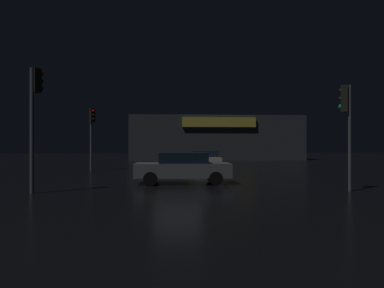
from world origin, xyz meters
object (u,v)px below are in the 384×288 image
Objects in this scene: traffic_signal_opposite at (92,128)px; car_far at (183,167)px; store_building at (215,138)px; car_near at (205,160)px; traffic_signal_main at (35,107)px; traffic_signal_cross_left at (346,112)px.

car_far is at bearing -56.56° from traffic_signal_opposite.
store_building is 4.29× the size of car_near.
traffic_signal_main is at bearing -151.39° from car_far.
store_building reaches higher than car_near.
traffic_signal_opposite is 1.05× the size of traffic_signal_cross_left.
traffic_signal_opposite is 8.24m from car_near.
traffic_signal_cross_left is at bearing -88.03° from store_building.
store_building reaches higher than car_far.
traffic_signal_main is 1.05× the size of car_far.
traffic_signal_cross_left is (1.06, -30.89, 0.45)m from store_building.
traffic_signal_main reaches higher than traffic_signal_opposite.
traffic_signal_opposite is (-10.91, -18.83, 0.36)m from store_building.
store_building is 4.39× the size of traffic_signal_main.
traffic_signal_main is 6.75m from car_far.
car_near is (7.53, 12.94, -2.46)m from traffic_signal_main.
traffic_signal_main is at bearing -120.21° from car_near.
store_building is at bearing 59.91° from traffic_signal_opposite.
car_near is (-3.04, -17.80, -1.87)m from store_building.
store_building is 4.95× the size of traffic_signal_cross_left.
traffic_signal_main is 15.18m from car_near.
car_far reaches higher than car_near.
traffic_signal_cross_left is (11.97, -12.06, 0.09)m from traffic_signal_opposite.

